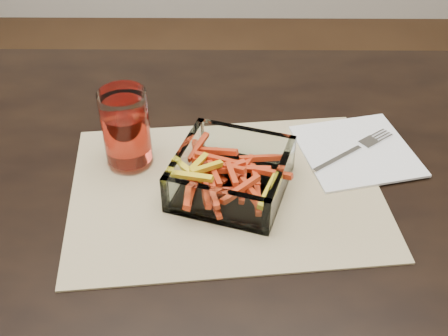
{
  "coord_description": "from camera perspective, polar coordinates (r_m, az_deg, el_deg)",
  "views": [
    {
      "loc": [
        -0.03,
        -0.6,
        1.3
      ],
      "look_at": [
        -0.03,
        0.02,
        0.78
      ],
      "focal_mm": 45.0,
      "sensor_mm": 36.0,
      "label": 1
    }
  ],
  "objects": [
    {
      "name": "placemat",
      "position": [
        0.82,
        0.2,
        -2.21
      ],
      "size": [
        0.48,
        0.38,
        0.0
      ],
      "primitive_type": "cube",
      "rotation": [
        0.0,
        0.0,
        0.11
      ],
      "color": "tan",
      "rests_on": "dining_table"
    },
    {
      "name": "dining_table",
      "position": [
        0.88,
        2.15,
        -7.15
      ],
      "size": [
        1.6,
        0.9,
        0.75
      ],
      "color": "black",
      "rests_on": "ground"
    },
    {
      "name": "glass_bowl",
      "position": [
        0.81,
        0.74,
        -0.81
      ],
      "size": [
        0.19,
        0.19,
        0.06
      ],
      "rotation": [
        0.0,
        0.0,
        -0.31
      ],
      "color": "white",
      "rests_on": "placemat"
    },
    {
      "name": "tumbler",
      "position": [
        0.85,
        -9.88,
        3.69
      ],
      "size": [
        0.07,
        0.07,
        0.12
      ],
      "color": "white",
      "rests_on": "placemat"
    },
    {
      "name": "napkin",
      "position": [
        0.91,
        13.29,
        1.74
      ],
      "size": [
        0.2,
        0.2,
        0.0
      ],
      "primitive_type": "cube",
      "rotation": [
        0.0,
        0.0,
        0.24
      ],
      "color": "white",
      "rests_on": "placemat"
    },
    {
      "name": "fork",
      "position": [
        0.91,
        13.22,
        1.87
      ],
      "size": [
        0.14,
        0.11,
        0.0
      ],
      "rotation": [
        0.0,
        0.0,
        -0.92
      ],
      "color": "silver",
      "rests_on": "napkin"
    }
  ]
}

